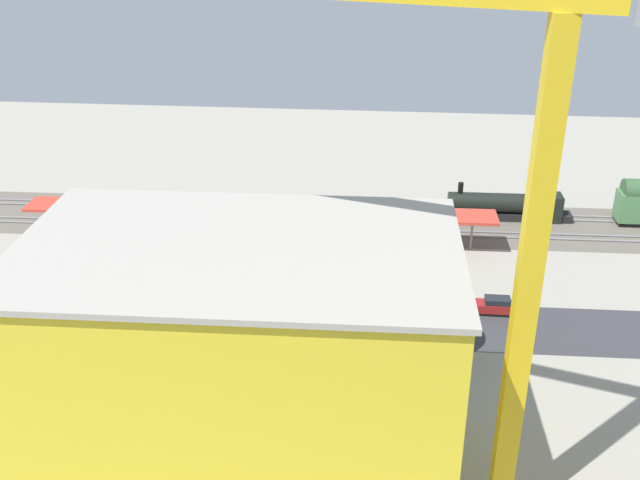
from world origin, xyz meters
TOP-DOWN VIEW (x-y plane):
  - ground_plane at (0.00, 0.00)m, footprint 153.01×153.01m
  - rail_bed at (0.00, -21.80)m, footprint 95.88×15.90m
  - street_asphalt at (0.00, 3.51)m, footprint 95.79×10.82m
  - track_rails at (0.00, -21.80)m, footprint 95.62×9.46m
  - platform_canopy_near at (6.81, -14.39)m, footprint 58.04×5.47m
  - locomotive at (-25.31, -24.84)m, footprint 16.38×2.95m
  - parked_car_0 at (-20.64, 0.13)m, footprint 4.69×1.75m
  - parked_car_1 at (-12.78, 0.29)m, footprint 4.21×1.84m
  - parked_car_2 at (-5.26, 0.09)m, footprint 4.49×1.93m
  - parked_car_3 at (2.43, 0.28)m, footprint 4.39×1.86m
  - parked_car_4 at (10.36, 0.59)m, footprint 4.71×1.88m
  - parked_car_5 at (18.51, -0.40)m, footprint 4.24×1.97m
  - construction_building at (0.94, 25.28)m, footprint 29.28×18.32m
  - construction_roof_slab at (0.94, 25.28)m, footprint 29.89×18.93m
  - tower_crane at (-14.51, 27.77)m, footprint 29.27×10.27m
  - box_truck_0 at (1.64, 12.01)m, footprint 10.42×2.94m
  - box_truck_1 at (-5.30, 10.92)m, footprint 8.95×2.73m
  - street_tree_0 at (2.97, 8.24)m, footprint 4.01×4.01m
  - street_tree_1 at (2.20, 7.68)m, footprint 6.20×6.20m
  - street_tree_3 at (-13.39, 7.88)m, footprint 5.78×5.78m
  - traffic_light at (16.31, -1.38)m, footprint 0.50×0.36m

SIDE VIEW (x-z plane):
  - ground_plane at x=0.00m, z-range 0.00..0.00m
  - rail_bed at x=0.00m, z-range 0.00..0.01m
  - street_asphalt at x=0.00m, z-range 0.00..0.01m
  - track_rails at x=0.00m, z-range 0.12..0.24m
  - parked_car_4 at x=10.36m, z-range -0.08..1.48m
  - parked_car_3 at x=2.43m, z-range -0.10..1.55m
  - parked_car_1 at x=-12.78m, z-range -0.10..1.61m
  - parked_car_2 at x=-5.26m, z-range -0.08..1.60m
  - parked_car_5 at x=18.51m, z-range -0.08..1.62m
  - parked_car_0 at x=-20.64m, z-range -0.10..1.70m
  - box_truck_0 at x=1.64m, z-range 0.00..3.25m
  - box_truck_1 at x=-5.30m, z-range -0.01..3.28m
  - locomotive at x=-25.31m, z-range -0.72..4.25m
  - traffic_light at x=16.31m, z-range 1.05..7.38m
  - platform_canopy_near at x=6.81m, z-range 2.04..6.55m
  - street_tree_0 at x=2.97m, z-range 1.43..8.41m
  - street_tree_3 at x=-13.39m, z-range 1.36..9.91m
  - street_tree_1 at x=2.20m, z-range 1.50..10.74m
  - construction_building at x=0.94m, z-range 0.00..18.56m
  - construction_roof_slab at x=0.94m, z-range 18.56..18.96m
  - tower_crane at x=-14.51m, z-range 3.86..39.96m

